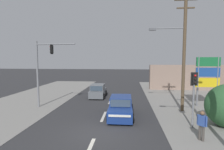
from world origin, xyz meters
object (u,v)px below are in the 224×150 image
object	(u,v)px
shopping_plaza_sign	(208,75)
hatchback_kerbside_parked	(98,91)
sedan_oncoming_mid	(121,107)
utility_pole_midground_right	(182,50)
traffic_signal_mast	(43,65)
pedestal_signal_right_kerb	(194,90)
pedestrian_at_kerb	(202,124)

from	to	relation	value
shopping_plaza_sign	hatchback_kerbside_parked	bearing A→B (deg)	163.52
shopping_plaza_sign	sedan_oncoming_mid	xyz separation A→B (m)	(-7.79, -3.54, -2.28)
shopping_plaza_sign	sedan_oncoming_mid	size ratio (longest dim) A/B	1.08
utility_pole_midground_right	traffic_signal_mast	bearing A→B (deg)	179.76
shopping_plaza_sign	sedan_oncoming_mid	bearing A→B (deg)	-155.59
utility_pole_midground_right	hatchback_kerbside_parked	size ratio (longest dim) A/B	2.62
traffic_signal_mast	shopping_plaza_sign	size ratio (longest dim) A/B	1.30
pedestal_signal_right_kerb	shopping_plaza_sign	world-z (taller)	shopping_plaza_sign
traffic_signal_mast	pedestrian_at_kerb	bearing A→B (deg)	-25.93
sedan_oncoming_mid	hatchback_kerbside_parked	bearing A→B (deg)	113.72
hatchback_kerbside_parked	pedestrian_at_kerb	bearing A→B (deg)	-54.55
sedan_oncoming_mid	pedestrian_at_kerb	distance (m)	5.79
shopping_plaza_sign	sedan_oncoming_mid	distance (m)	8.86
sedan_oncoming_mid	shopping_plaza_sign	bearing A→B (deg)	24.41
hatchback_kerbside_parked	sedan_oncoming_mid	bearing A→B (deg)	-66.28
utility_pole_midground_right	pedestrian_at_kerb	xyz separation A→B (m)	(-0.53, -5.57, -4.24)
traffic_signal_mast	pedestal_signal_right_kerb	size ratio (longest dim) A/B	1.69
pedestal_signal_right_kerb	hatchback_kerbside_parked	xyz separation A→B (m)	(-7.59, 8.61, -1.71)
shopping_plaza_sign	sedan_oncoming_mid	world-z (taller)	shopping_plaza_sign
sedan_oncoming_mid	pedestrian_at_kerb	bearing A→B (deg)	-39.63
utility_pole_midground_right	pedestrian_at_kerb	world-z (taller)	utility_pole_midground_right
utility_pole_midground_right	hatchback_kerbside_parked	world-z (taller)	utility_pole_midground_right
traffic_signal_mast	pedestrian_at_kerb	size ratio (longest dim) A/B	3.68
traffic_signal_mast	pedestal_signal_right_kerb	world-z (taller)	traffic_signal_mast
traffic_signal_mast	shopping_plaza_sign	xyz separation A→B (m)	(14.90, 1.61, -0.85)
traffic_signal_mast	pedestal_signal_right_kerb	xyz separation A→B (m)	(11.74, -3.82, -1.42)
traffic_signal_mast	sedan_oncoming_mid	xyz separation A→B (m)	(7.11, -1.93, -3.13)
hatchback_kerbside_parked	pedestrian_at_kerb	xyz separation A→B (m)	(7.41, -10.41, 0.22)
shopping_plaza_sign	pedestal_signal_right_kerb	bearing A→B (deg)	-120.18
sedan_oncoming_mid	pedestrian_at_kerb	xyz separation A→B (m)	(4.46, -3.69, 0.22)
utility_pole_midground_right	pedestrian_at_kerb	size ratio (longest dim) A/B	5.89
shopping_plaza_sign	utility_pole_midground_right	bearing A→B (deg)	-149.44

